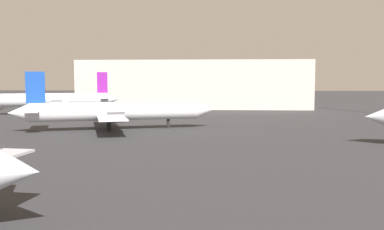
{
  "coord_description": "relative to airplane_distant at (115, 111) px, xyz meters",
  "views": [
    {
      "loc": [
        5.04,
        -7.98,
        7.81
      ],
      "look_at": [
        0.98,
        53.33,
        2.7
      ],
      "focal_mm": 39.67,
      "sensor_mm": 36.0,
      "label": 1
    }
  ],
  "objects": [
    {
      "name": "airplane_far_right",
      "position": [
        -21.16,
        29.96,
        0.34
      ],
      "size": [
        28.68,
        22.51,
        9.62
      ],
      "rotation": [
        0.0,
        0.0,
        3.48
      ],
      "color": "silver",
      "rests_on": "ground_plane"
    },
    {
      "name": "airplane_distant",
      "position": [
        0.0,
        0.0,
        0.0
      ],
      "size": [
        31.06,
        22.76,
        9.02
      ],
      "rotation": [
        0.0,
        0.0,
        0.32
      ],
      "color": "white",
      "rests_on": "ground_plane"
    },
    {
      "name": "terminal_building",
      "position": [
        9.19,
        57.74,
        3.59
      ],
      "size": [
        62.47,
        25.58,
        13.02
      ],
      "primitive_type": "cube",
      "color": "beige",
      "rests_on": "ground_plane"
    }
  ]
}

